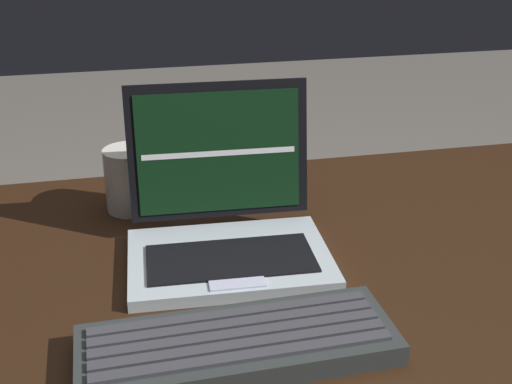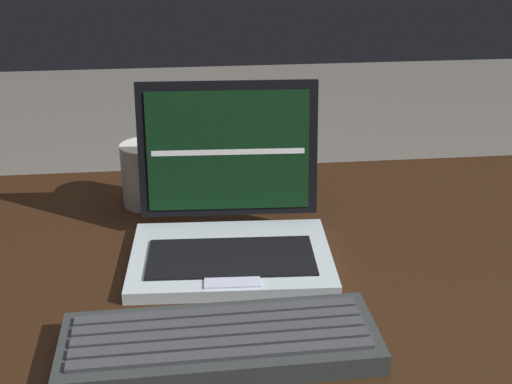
% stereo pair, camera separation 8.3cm
% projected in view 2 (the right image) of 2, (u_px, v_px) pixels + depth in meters
% --- Properties ---
extents(desk, '(1.42, 0.65, 0.72)m').
position_uv_depth(desk, '(299.00, 319.00, 0.96)').
color(desk, black).
rests_on(desk, ground).
extents(laptop_front, '(0.27, 0.23, 0.22)m').
position_uv_depth(laptop_front, '(230.00, 222.00, 0.91)').
color(laptop_front, '#AEBBC2').
rests_on(laptop_front, desk).
extents(external_keyboard, '(0.34, 0.13, 0.03)m').
position_uv_depth(external_keyboard, '(220.00, 342.00, 0.72)').
color(external_keyboard, '#2C302F').
rests_on(external_keyboard, desk).
extents(coffee_mug, '(0.12, 0.08, 0.10)m').
position_uv_depth(coffee_mug, '(148.00, 174.00, 1.05)').
color(coffee_mug, silver).
rests_on(coffee_mug, desk).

